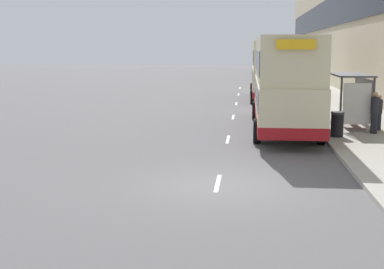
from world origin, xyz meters
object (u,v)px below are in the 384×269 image
(double_decker_bus_near, at_px, (284,82))
(car_1, at_px, (259,68))
(double_decker_bus_ahead, at_px, (270,69))
(pedestrian_3, at_px, (379,112))
(car_0, at_px, (266,72))
(pedestrian_1, at_px, (375,112))
(bus_shelter, at_px, (354,90))
(pedestrian_2, at_px, (317,101))
(litter_bin, at_px, (337,124))

(double_decker_bus_near, relative_size, car_1, 2.94)
(double_decker_bus_ahead, bearing_deg, pedestrian_3, -74.65)
(car_0, xyz_separation_m, car_1, (-0.62, 15.46, -0.05))
(pedestrian_1, bearing_deg, car_0, 94.32)
(bus_shelter, relative_size, car_1, 1.07)
(double_decker_bus_near, height_order, double_decker_bus_ahead, same)
(double_decker_bus_near, relative_size, car_0, 2.55)
(pedestrian_1, relative_size, pedestrian_2, 1.03)
(double_decker_bus_near, bearing_deg, litter_bin, -49.44)
(car_1, xyz_separation_m, litter_bin, (2.18, -60.41, -0.19))
(bus_shelter, bearing_deg, pedestrian_2, 112.32)
(double_decker_bus_near, height_order, pedestrian_3, double_decker_bus_near)
(pedestrian_2, bearing_deg, pedestrian_3, -61.77)
(double_decker_bus_near, xyz_separation_m, pedestrian_2, (2.00, 3.80, -1.24))
(litter_bin, bearing_deg, bus_shelter, 68.23)
(bus_shelter, xyz_separation_m, pedestrian_1, (0.53, -1.96, -0.81))
(car_0, bearing_deg, double_decker_bus_near, -90.69)
(car_0, xyz_separation_m, pedestrian_3, (3.72, -42.87, 0.06))
(pedestrian_3, bearing_deg, litter_bin, -136.09)
(litter_bin, bearing_deg, car_1, 92.07)
(car_1, height_order, litter_bin, car_1)
(pedestrian_2, xyz_separation_m, pedestrian_3, (2.23, -4.16, -0.08))
(car_1, distance_m, pedestrian_2, 54.22)
(double_decker_bus_ahead, height_order, pedestrian_1, double_decker_bus_ahead)
(car_0, xyz_separation_m, litter_bin, (1.57, -44.95, -0.23))
(car_1, bearing_deg, car_0, -87.71)
(car_0, xyz_separation_m, pedestrian_1, (3.31, -43.85, 0.17))
(litter_bin, bearing_deg, double_decker_bus_ahead, 96.92)
(double_decker_bus_near, height_order, car_0, double_decker_bus_near)
(double_decker_bus_near, xyz_separation_m, pedestrian_1, (3.82, -1.33, -1.22))
(car_0, height_order, pedestrian_2, pedestrian_2)
(pedestrian_1, bearing_deg, double_decker_bus_ahead, 103.18)
(pedestrian_1, height_order, litter_bin, pedestrian_1)
(bus_shelter, xyz_separation_m, double_decker_bus_ahead, (-3.38, 14.71, 0.41))
(bus_shelter, distance_m, car_1, 57.46)
(pedestrian_1, relative_size, pedestrian_3, 1.13)
(double_decker_bus_near, xyz_separation_m, car_0, (0.51, 42.52, -1.38))
(double_decker_bus_near, height_order, pedestrian_1, double_decker_bus_near)
(double_decker_bus_near, xyz_separation_m, litter_bin, (2.08, -2.42, -1.62))
(double_decker_bus_near, distance_m, pedestrian_3, 4.44)
(litter_bin, bearing_deg, pedestrian_2, 90.72)
(double_decker_bus_ahead, distance_m, pedestrian_3, 16.33)
(double_decker_bus_near, relative_size, pedestrian_3, 7.13)
(double_decker_bus_ahead, xyz_separation_m, pedestrian_2, (2.08, -11.54, -1.24))
(pedestrian_2, height_order, litter_bin, pedestrian_2)
(pedestrian_3, bearing_deg, car_0, 94.96)
(double_decker_bus_near, height_order, pedestrian_2, double_decker_bus_near)
(car_0, height_order, pedestrian_3, car_0)
(car_1, xyz_separation_m, pedestrian_2, (2.11, -54.18, 0.19))
(pedestrian_1, xyz_separation_m, litter_bin, (-1.75, -1.10, -0.40))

